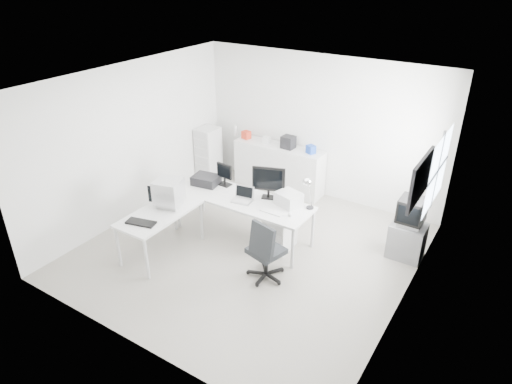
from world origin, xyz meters
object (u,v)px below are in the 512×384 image
Objects in this scene: laser_printer at (289,199)px; crt_tv at (412,213)px; lcd_monitor_small at (225,175)px; tv_cabinet at (407,241)px; filing_cabinet at (209,154)px; laptop at (242,196)px; side_desk at (162,232)px; office_chair at (266,248)px; drawer_pedestal at (280,232)px; lcd_monitor_large at (269,182)px; sideboard at (279,168)px; inkjet_printer at (206,180)px; crt_monitor at (169,193)px; main_desk at (243,218)px.

laser_printer is 1.93m from crt_tv.
lcd_monitor_small is 3.23m from tv_cabinet.
laptop is at bearing -39.97° from filing_cabinet.
office_chair reaches higher than side_desk.
laser_printer is (0.05, 0.17, 0.56)m from drawer_pedestal.
crt_tv is (2.19, 0.67, -0.22)m from lcd_monitor_large.
side_desk reaches higher than drawer_pedestal.
lcd_monitor_large is 1.94m from sideboard.
office_chair is at bearing -134.12° from tv_cabinet.
lcd_monitor_small is (0.30, 0.15, 0.11)m from inkjet_printer.
crt_monitor is at bearing 90.00° from side_desk.
main_desk is 6.39× the size of laser_printer.
lcd_monitor_small is (-0.55, 0.25, 0.57)m from main_desk.
office_chair is at bearing 11.10° from side_desk.
filing_cabinet is (-4.50, 0.66, -0.24)m from crt_tv.
sideboard is 1.67× the size of filing_cabinet.
sideboard is at bearing 81.85° from side_desk.
inkjet_printer is 1.87m from filing_cabinet.
office_chair is (1.77, -0.85, -0.31)m from inkjet_printer.
lcd_monitor_large reaches higher than crt_monitor.
laptop is at bearing 24.71° from crt_monitor.
lcd_monitor_small is 1.21× the size of laptop.
laptop is at bearing -157.74° from tv_cabinet.
inkjet_printer is 0.24× the size of sideboard.
tv_cabinet is (3.39, 2.02, -0.08)m from side_desk.
side_desk is at bearing -141.24° from laptop.
side_desk is at bearing -98.14° from lcd_monitor_small.
lcd_monitor_small is at bearing -165.29° from laser_printer.
lcd_monitor_large reaches higher than lcd_monitor_small.
laptop is 0.77m from laser_printer.
filing_cabinet is at bearing 150.03° from drawer_pedestal.
drawer_pedestal is 0.32× the size of sideboard.
side_desk is at bearing -151.46° from lcd_monitor_large.
sideboard is (-2.96, 1.02, -0.34)m from crt_tv.
laser_printer is 0.20× the size of sideboard.
tv_cabinet is at bearing 30.77° from side_desk.
crt_tv is (1.79, 0.70, -0.05)m from laser_printer.
inkjet_printer is at bearing 167.30° from lcd_monitor_large.
laser_printer is at bearing -55.97° from sideboard.
crt_monitor is 0.83× the size of tv_cabinet.
crt_monitor is (-0.90, -0.75, 0.14)m from laptop.
drawer_pedestal is 0.84m from lcd_monitor_large.
laptop is at bearing -25.86° from lcd_monitor_small.
tv_cabinet is at bearing 0.00° from crt_tv.
inkjet_printer is 0.93× the size of crt_monitor.
crt_tv is at bearing -19.07° from sideboard.
office_chair is at bearing -34.25° from inkjet_printer.
office_chair is 2.34m from tv_cabinet.
lcd_monitor_small is 0.80× the size of crt_monitor.
sideboard is (-0.46, 2.04, -0.38)m from laptop.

